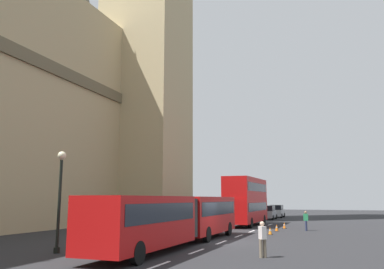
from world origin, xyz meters
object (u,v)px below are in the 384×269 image
at_px(traffic_cone_west, 270,231).
at_px(traffic_cone_middle, 277,228).
at_px(double_decker_bus, 246,199).
at_px(sedan_trailing, 277,211).
at_px(articulated_bus, 178,216).
at_px(traffic_cone_east, 284,225).
at_px(pedestrian_by_kerb, 306,220).
at_px(sedan_lead, 268,213).
at_px(pedestrian_near_cones, 263,238).
at_px(street_lamp, 60,193).

distance_m(traffic_cone_west, traffic_cone_middle, 3.44).
xyz_separation_m(double_decker_bus, sedan_trailing, (18.94, -0.26, -1.80)).
bearing_deg(articulated_bus, traffic_cone_east, -14.97).
height_order(traffic_cone_west, pedestrian_by_kerb, pedestrian_by_kerb).
xyz_separation_m(sedan_trailing, pedestrian_by_kerb, (-23.51, -6.08, -0.00)).
height_order(sedan_lead, traffic_cone_west, sedan_lead).
relative_size(traffic_cone_middle, pedestrian_near_cones, 0.34).
xyz_separation_m(traffic_cone_east, street_lamp, (-21.11, 8.71, 2.77)).
bearing_deg(pedestrian_by_kerb, articulated_bus, 155.51).
bearing_deg(traffic_cone_east, pedestrian_by_kerb, -130.44).
height_order(sedan_trailing, street_lamp, street_lamp).
distance_m(double_decker_bus, traffic_cone_middle, 7.64).
bearing_deg(pedestrian_by_kerb, traffic_cone_west, 154.69).
height_order(articulated_bus, double_decker_bus, double_decker_bus).
bearing_deg(street_lamp, articulated_bus, -39.91).
bearing_deg(street_lamp, pedestrian_near_cones, -77.61).
xyz_separation_m(traffic_cone_west, traffic_cone_middle, (3.44, 0.02, 0.00)).
height_order(sedan_trailing, traffic_cone_middle, sedan_trailing).
bearing_deg(double_decker_bus, traffic_cone_west, -157.11).
height_order(articulated_bus, traffic_cone_west, articulated_bus).
height_order(street_lamp, pedestrian_near_cones, street_lamp).
bearing_deg(sedan_lead, pedestrian_by_kerb, -160.19).
height_order(articulated_bus, traffic_cone_middle, articulated_bus).
relative_size(sedan_lead, traffic_cone_middle, 7.59).
xyz_separation_m(traffic_cone_middle, pedestrian_near_cones, (-15.57, -1.72, 0.63)).
xyz_separation_m(sedan_trailing, traffic_cone_middle, (-24.99, -3.73, -0.63)).
xyz_separation_m(articulated_bus, sedan_trailing, (37.42, -0.26, -0.83)).
bearing_deg(traffic_cone_east, pedestrian_near_cones, -175.44).
relative_size(sedan_lead, street_lamp, 0.83).
height_order(traffic_cone_middle, traffic_cone_east, same).
height_order(articulated_bus, sedan_trailing, articulated_bus).
relative_size(articulated_bus, pedestrian_by_kerb, 10.36).
bearing_deg(pedestrian_near_cones, traffic_cone_middle, 6.30).
height_order(sedan_lead, traffic_cone_middle, sedan_lead).
bearing_deg(pedestrian_by_kerb, sedan_trailing, 14.49).
bearing_deg(articulated_bus, traffic_cone_middle, -17.80).
relative_size(articulated_bus, pedestrian_near_cones, 10.36).
bearing_deg(pedestrian_near_cones, sedan_trailing, 7.65).
relative_size(traffic_cone_west, pedestrian_by_kerb, 0.34).
bearing_deg(sedan_lead, pedestrian_near_cones, -170.58).
height_order(traffic_cone_middle, pedestrian_by_kerb, pedestrian_by_kerb).
relative_size(traffic_cone_west, traffic_cone_east, 1.00).
distance_m(sedan_lead, traffic_cone_west, 23.09).
xyz_separation_m(sedan_lead, traffic_cone_west, (-22.72, -4.08, -0.63)).
relative_size(double_decker_bus, sedan_trailing, 2.36).
xyz_separation_m(articulated_bus, street_lamp, (-5.39, 4.51, 1.31)).
height_order(double_decker_bus, sedan_trailing, double_decker_bus).
height_order(sedan_trailing, traffic_cone_west, sedan_trailing).
xyz_separation_m(traffic_cone_west, pedestrian_near_cones, (-12.13, -1.70, 0.63)).
relative_size(sedan_trailing, traffic_cone_west, 7.59).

